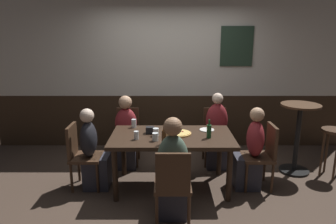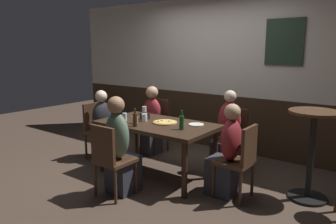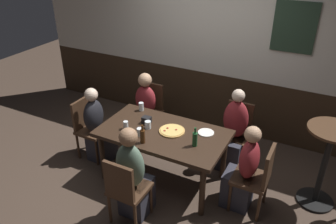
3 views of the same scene
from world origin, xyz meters
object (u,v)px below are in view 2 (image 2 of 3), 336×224
(chair_right_far, at_px, (232,135))
(person_right_far, at_px, (227,138))
(chair_head_west, at_px, (98,127))
(beer_glass_half, at_px, (144,118))
(beer_bottle_green, at_px, (182,122))
(beer_bottle_brown, at_px, (135,119))
(chair_left_far, at_px, (157,122))
(chair_mid_near, at_px, (110,157))
(pizza, at_px, (165,122))
(pint_glass_stout, at_px, (125,117))
(beer_glass_tall, at_px, (135,120))
(chair_head_east, at_px, (240,158))
(person_head_west, at_px, (105,131))
(dining_table, at_px, (157,129))
(condiment_caddy, at_px, (145,116))
(person_mid_near, at_px, (120,153))
(side_bar_table, at_px, (312,148))
(plate_white_large, at_px, (196,124))
(person_head_east, at_px, (227,158))
(highball_clear, at_px, (144,111))
(person_left_far, at_px, (151,125))

(chair_right_far, height_order, person_right_far, person_right_far)
(chair_head_west, distance_m, beer_glass_half, 1.05)
(person_right_far, xyz_separation_m, beer_glass_half, (-0.92, -0.72, 0.30))
(beer_bottle_green, bearing_deg, beer_bottle_brown, -158.45)
(chair_left_far, bearing_deg, chair_mid_near, -67.82)
(chair_right_far, height_order, beer_glass_half, chair_right_far)
(pizza, height_order, pint_glass_stout, pint_glass_stout)
(chair_head_west, bearing_deg, beer_glass_tall, -11.61)
(chair_head_west, distance_m, beer_bottle_green, 1.73)
(pint_glass_stout, xyz_separation_m, beer_bottle_green, (0.93, 0.06, 0.05))
(beer_glass_half, bearing_deg, chair_head_east, 0.63)
(person_head_west, bearing_deg, dining_table, 0.00)
(condiment_caddy, bearing_deg, chair_mid_near, -72.98)
(person_mid_near, height_order, beer_glass_tall, person_mid_near)
(pizza, distance_m, side_bar_table, 1.83)
(chair_mid_near, relative_size, plate_white_large, 4.36)
(person_head_east, relative_size, condiment_caddy, 10.14)
(pint_glass_stout, bearing_deg, beer_bottle_brown, -25.66)
(person_right_far, xyz_separation_m, highball_clear, (-1.24, -0.35, 0.31))
(dining_table, distance_m, beer_glass_half, 0.25)
(person_left_far, distance_m, highball_clear, 0.50)
(dining_table, height_order, person_right_far, person_right_far)
(person_mid_near, distance_m, plate_white_large, 1.07)
(highball_clear, bearing_deg, person_left_far, 115.99)
(person_right_far, distance_m, pizza, 0.93)
(chair_head_west, xyz_separation_m, beer_bottle_green, (1.69, -0.10, 0.34))
(chair_right_far, height_order, beer_bottle_green, beer_bottle_green)
(chair_right_far, height_order, beer_glass_tall, chair_right_far)
(person_left_far, relative_size, side_bar_table, 1.07)
(chair_right_far, height_order, person_head_west, person_head_west)
(chair_mid_near, height_order, condiment_caddy, chair_mid_near)
(beer_glass_half, distance_m, pint_glass_stout, 0.28)
(highball_clear, bearing_deg, condiment_caddy, -47.61)
(person_head_east, xyz_separation_m, pizza, (-0.96, 0.05, 0.28))
(chair_head_east, height_order, person_head_east, person_head_east)
(highball_clear, height_order, beer_bottle_brown, beer_bottle_brown)
(person_head_east, height_order, beer_glass_tall, person_head_east)
(person_right_far, distance_m, pint_glass_stout, 1.47)
(person_mid_near, xyz_separation_m, person_right_far, (0.71, 1.41, -0.02))
(chair_left_far, height_order, beer_bottle_green, beer_bottle_green)
(person_left_far, bearing_deg, condiment_caddy, -56.04)
(highball_clear, relative_size, beer_glass_tall, 1.18)
(person_head_east, distance_m, condiment_caddy, 1.39)
(person_head_west, bearing_deg, beer_bottle_brown, -18.79)
(person_head_east, bearing_deg, condiment_caddy, 176.24)
(highball_clear, bearing_deg, side_bar_table, 2.94)
(person_left_far, height_order, pint_glass_stout, person_left_far)
(chair_head_east, relative_size, plate_white_large, 4.36)
(person_head_east, xyz_separation_m, plate_white_large, (-0.57, 0.22, 0.28))
(chair_left_far, distance_m, pizza, 1.17)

